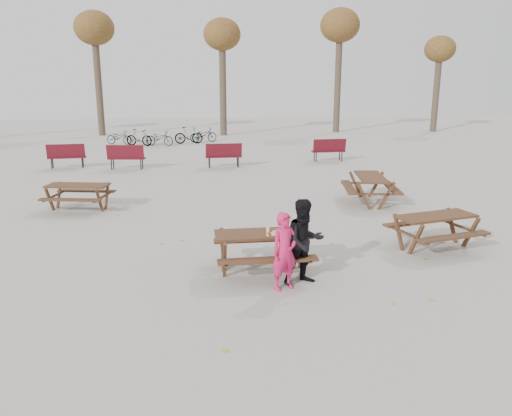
{
  "coord_description": "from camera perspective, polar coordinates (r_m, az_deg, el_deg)",
  "views": [
    {
      "loc": [
        -1.33,
        -8.84,
        3.55
      ],
      "look_at": [
        0.0,
        1.0,
        1.0
      ],
      "focal_mm": 35.0,
      "sensor_mm": 36.0,
      "label": 1
    }
  ],
  "objects": [
    {
      "name": "soda_bottle",
      "position": [
        9.15,
        1.37,
        -2.78
      ],
      "size": [
        0.07,
        0.07,
        0.17
      ],
      "color": "silver",
      "rests_on": "main_picnic_table"
    },
    {
      "name": "bicycle_row",
      "position": [
        29.13,
        -10.34,
        8.04
      ],
      "size": [
        6.45,
        2.39,
        0.97
      ],
      "color": "black",
      "rests_on": "ground"
    },
    {
      "name": "picnic_table_north",
      "position": [
        14.85,
        -19.6,
        1.17
      ],
      "size": [
        1.93,
        1.68,
        0.73
      ],
      "primitive_type": null,
      "rotation": [
        0.0,
        0.0,
        -0.21
      ],
      "color": "#352013",
      "rests_on": "ground"
    },
    {
      "name": "picnic_table_far",
      "position": [
        15.17,
        12.92,
        2.08
      ],
      "size": [
        1.84,
        2.13,
        0.81
      ],
      "primitive_type": null,
      "rotation": [
        0.0,
        0.0,
        1.39
      ],
      "color": "#352013",
      "rests_on": "ground"
    },
    {
      "name": "bread_roll",
      "position": [
        9.23,
        2.28,
        -2.71
      ],
      "size": [
        0.14,
        0.06,
        0.05
      ],
      "primitive_type": "ellipsoid",
      "color": "tan",
      "rests_on": "food_tray"
    },
    {
      "name": "main_picnic_table",
      "position": [
        9.42,
        0.82,
        -3.94
      ],
      "size": [
        1.8,
        1.45,
        0.78
      ],
      "color": "#352013",
      "rests_on": "ground"
    },
    {
      "name": "child",
      "position": [
        8.64,
        3.29,
        -4.97
      ],
      "size": [
        0.59,
        0.49,
        1.38
      ],
      "primitive_type": "imported",
      "rotation": [
        0.0,
        0.0,
        0.36
      ],
      "color": "#D51A55",
      "rests_on": "ground"
    },
    {
      "name": "food_tray",
      "position": [
        9.25,
        2.27,
        -2.96
      ],
      "size": [
        0.18,
        0.11,
        0.03
      ],
      "primitive_type": "cube",
      "color": "white",
      "rests_on": "main_picnic_table"
    },
    {
      "name": "picnic_table_east",
      "position": [
        11.46,
        19.75,
        -2.57
      ],
      "size": [
        2.0,
        1.75,
        0.74
      ],
      "primitive_type": null,
      "rotation": [
        0.0,
        0.0,
        0.23
      ],
      "color": "#352013",
      "rests_on": "ground"
    },
    {
      "name": "tree_row",
      "position": [
        34.16,
        -4.16,
        18.8
      ],
      "size": [
        32.17,
        3.52,
        8.26
      ],
      "color": "#382B21",
      "rests_on": "ground"
    },
    {
      "name": "park_bench_row",
      "position": [
        21.34,
        -7.6,
        6.1
      ],
      "size": [
        12.81,
        1.56,
        1.03
      ],
      "color": "maroon",
      "rests_on": "ground"
    },
    {
      "name": "ground",
      "position": [
        9.62,
        0.8,
        -7.26
      ],
      "size": [
        80.0,
        80.0,
        0.0
      ],
      "primitive_type": "plane",
      "color": "gray",
      "rests_on": "ground"
    },
    {
      "name": "adult",
      "position": [
        8.86,
        5.56,
        -3.9
      ],
      "size": [
        0.9,
        0.79,
        1.56
      ],
      "primitive_type": "imported",
      "rotation": [
        0.0,
        0.0,
        0.3
      ],
      "color": "black",
      "rests_on": "ground"
    },
    {
      "name": "fallen_leaves",
      "position": [
        12.02,
        1.41,
        -2.76
      ],
      "size": [
        11.0,
        11.0,
        0.01
      ],
      "primitive_type": null,
      "color": "#B4952B",
      "rests_on": "ground"
    }
  ]
}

